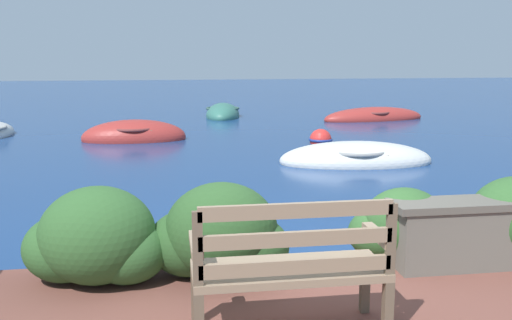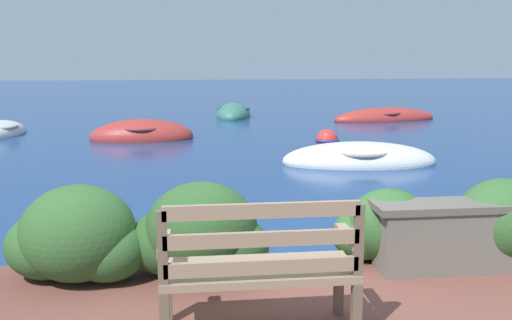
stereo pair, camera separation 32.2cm
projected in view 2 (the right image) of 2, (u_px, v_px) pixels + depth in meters
The scene contains 12 objects.
ground_plane at pixel (288, 277), 5.20m from camera, with size 80.00×80.00×0.00m.
park_bench at pixel (259, 265), 3.58m from camera, with size 1.25×0.48×0.93m.
stone_wall at pixel (498, 234), 4.81m from camera, with size 2.18×0.39×0.58m.
hedge_clump_left at pixel (77, 239), 4.53m from camera, with size 1.14×0.82×0.77m.
hedge_clump_centre at pixel (199, 235), 4.62m from camera, with size 1.14×0.82×0.78m.
hedge_clump_right at pixel (387, 230), 4.98m from camera, with size 0.94×0.67×0.64m.
hedge_clump_far_right at pixel (503, 226), 4.94m from camera, with size 1.08×0.78×0.74m.
rowboat_nearest at pixel (359, 161), 10.51m from camera, with size 2.95×1.51×0.72m.
rowboat_mid at pixel (142, 137), 13.49m from camera, with size 2.45×1.17×0.85m.
rowboat_outer at pixel (385, 119), 17.36m from camera, with size 3.44×1.53×0.69m.
rowboat_distant at pixel (233, 115), 18.38m from camera, with size 1.40×2.47×0.77m.
mooring_buoy at pixel (327, 140), 12.84m from camera, with size 0.55×0.55×0.50m.
Camera 2 is at (-0.87, -4.85, 2.01)m, focal length 40.00 mm.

